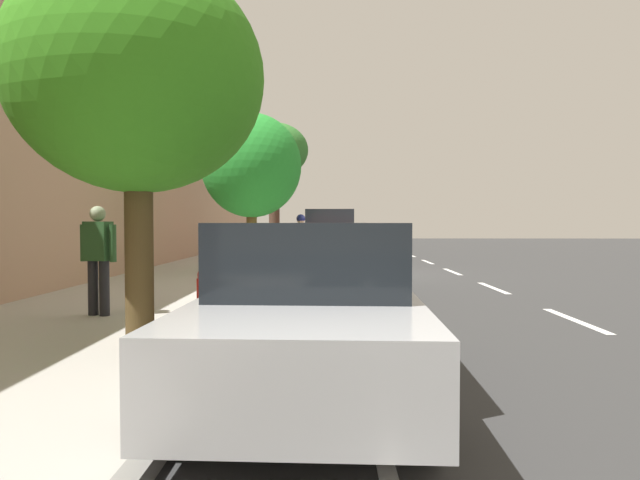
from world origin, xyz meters
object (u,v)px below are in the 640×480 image
(street_tree_mid_block, at_px, (251,166))
(street_tree_near_cyclist, at_px, (274,153))
(cyclist_with_backpack, at_px, (300,237))
(fire_hydrant, at_px, (206,300))
(parked_pickup_green_nearest, at_px, (326,235))
(bicycle_at_curb, at_px, (307,261))
(street_tree_far_end, at_px, (137,78))
(parked_sedan_tan_mid, at_px, (329,257))
(parked_suv_red_second, at_px, (331,236))
(pedestrian_on_phone, at_px, (98,254))
(parked_sedan_silver_far, at_px, (313,307))

(street_tree_mid_block, bearing_deg, street_tree_near_cyclist, -90.00)
(cyclist_with_backpack, relative_size, fire_hydrant, 2.12)
(parked_pickup_green_nearest, xyz_separation_m, bicycle_at_curb, (0.51, 11.50, -0.51))
(cyclist_with_backpack, bearing_deg, street_tree_near_cyclist, -76.36)
(street_tree_mid_block, bearing_deg, street_tree_far_end, 90.00)
(parked_pickup_green_nearest, height_order, parked_sedan_tan_mid, parked_pickup_green_nearest)
(street_tree_far_end, bearing_deg, fire_hydrant, -143.22)
(street_tree_mid_block, bearing_deg, parked_suv_red_second, -117.05)
(bicycle_at_curb, bearing_deg, street_tree_far_end, 81.13)
(bicycle_at_curb, distance_m, street_tree_near_cyclist, 7.32)
(pedestrian_on_phone, bearing_deg, street_tree_mid_block, -99.52)
(street_tree_far_end, distance_m, fire_hydrant, 2.76)
(parked_pickup_green_nearest, relative_size, pedestrian_on_phone, 3.25)
(street_tree_near_cyclist, height_order, fire_hydrant, street_tree_near_cyclist)
(parked_suv_red_second, distance_m, parked_sedan_tan_mid, 7.89)
(parked_sedan_tan_mid, relative_size, street_tree_far_end, 1.00)
(parked_sedan_tan_mid, bearing_deg, bicycle_at_curb, -80.82)
(parked_pickup_green_nearest, height_order, street_tree_near_cyclist, street_tree_near_cyclist)
(cyclist_with_backpack, height_order, street_tree_far_end, street_tree_far_end)
(parked_sedan_silver_far, relative_size, fire_hydrant, 5.31)
(street_tree_near_cyclist, relative_size, pedestrian_on_phone, 3.31)
(parked_suv_red_second, height_order, cyclist_with_backpack, parked_suv_red_second)
(parked_sedan_tan_mid, bearing_deg, fire_hydrant, 74.10)
(cyclist_with_backpack, relative_size, street_tree_mid_block, 0.39)
(parked_suv_red_second, relative_size, street_tree_near_cyclist, 0.87)
(bicycle_at_curb, bearing_deg, street_tree_mid_block, 22.07)
(parked_suv_red_second, distance_m, cyclist_with_backpack, 3.54)
(parked_suv_red_second, xyz_separation_m, street_tree_near_cyclist, (2.29, -2.10, 3.35))
(parked_pickup_green_nearest, distance_m, street_tree_mid_block, 12.51)
(street_tree_near_cyclist, distance_m, street_tree_mid_block, 6.69)
(parked_sedan_tan_mid, height_order, pedestrian_on_phone, pedestrian_on_phone)
(parked_pickup_green_nearest, relative_size, street_tree_mid_block, 1.18)
(parked_suv_red_second, relative_size, pedestrian_on_phone, 2.88)
(parked_sedan_tan_mid, distance_m, street_tree_mid_block, 4.71)
(fire_hydrant, bearing_deg, parked_suv_red_second, -96.96)
(parked_pickup_green_nearest, height_order, cyclist_with_backpack, parked_pickup_green_nearest)
(bicycle_at_curb, relative_size, street_tree_far_end, 0.30)
(street_tree_mid_block, height_order, fire_hydrant, street_tree_mid_block)
(street_tree_far_end, bearing_deg, parked_sedan_tan_mid, -110.42)
(parked_sedan_silver_far, xyz_separation_m, street_tree_near_cyclist, (2.06, -17.23, 3.62))
(parked_sedan_tan_mid, height_order, street_tree_mid_block, street_tree_mid_block)
(parked_pickup_green_nearest, xyz_separation_m, parked_suv_red_second, (-0.22, 7.65, 0.13))
(pedestrian_on_phone, distance_m, fire_hydrant, 2.39)
(parked_suv_red_second, relative_size, street_tree_far_end, 1.07)
(street_tree_far_end, bearing_deg, parked_sedan_silver_far, 147.32)
(street_tree_far_end, xyz_separation_m, pedestrian_on_phone, (1.26, -1.83, -2.13))
(street_tree_near_cyclist, height_order, street_tree_mid_block, street_tree_near_cyclist)
(cyclist_with_backpack, xyz_separation_m, pedestrian_on_phone, (2.60, 8.57, -0.04))
(parked_sedan_tan_mid, xyz_separation_m, street_tree_far_end, (2.21, 5.93, 2.43))
(bicycle_at_curb, distance_m, street_tree_mid_block, 3.23)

